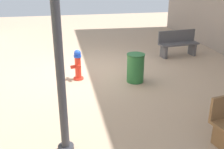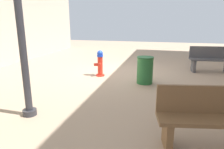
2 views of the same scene
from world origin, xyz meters
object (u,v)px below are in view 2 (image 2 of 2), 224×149
at_px(bench_near, 210,59).
at_px(bench_far, 213,117).
at_px(trash_bin, 145,70).
at_px(fire_hydrant, 100,63).

bearing_deg(bench_near, bench_far, 79.91).
height_order(bench_far, trash_bin, bench_far).
height_order(bench_near, trash_bin, bench_near).
bearing_deg(trash_bin, bench_near, -136.95).
distance_m(fire_hydrant, bench_near, 4.17).
xyz_separation_m(fire_hydrant, bench_far, (-2.92, 3.60, 0.04)).
bearing_deg(bench_near, trash_bin, 43.05).
height_order(bench_near, bench_far, same).
xyz_separation_m(fire_hydrant, bench_near, (-3.85, -1.60, 0.03)).
bearing_deg(fire_hydrant, bench_far, 129.05).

